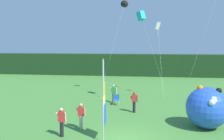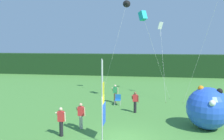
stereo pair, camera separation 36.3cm
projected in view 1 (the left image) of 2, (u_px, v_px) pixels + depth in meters
name	position (u px, v px, depth m)	size (l,w,h in m)	color
distant_treeline	(137.00, 65.00, 38.88)	(80.00, 2.40, 3.44)	#193819
banner_flag	(104.00, 102.00, 13.17)	(0.06, 1.03, 4.52)	#B7B7BC
person_near_banner	(114.00, 93.00, 21.51)	(0.55, 0.48, 1.64)	brown
person_mid_field	(81.00, 115.00, 15.03)	(0.55, 0.48, 1.63)	#B7B2A3
person_far_left	(134.00, 101.00, 18.57)	(0.55, 0.48, 1.62)	black
person_far_right	(62.00, 121.00, 13.80)	(0.55, 0.48, 1.69)	black
inflatable_balloon	(207.00, 108.00, 15.16)	(2.61, 2.63, 2.71)	blue
folding_chair	(116.00, 99.00, 20.87)	(0.51, 0.51, 0.89)	#BCBCC1
kite_black_delta_0	(124.00, 4.00, 23.60)	(2.74, 1.20, 9.50)	brown
kite_white_diamond_2	(158.00, 31.00, 24.52)	(0.76, 4.05, 7.38)	brown
kite_cyan_box_3	(141.00, 16.00, 20.61)	(3.05, 2.57, 8.02)	brown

